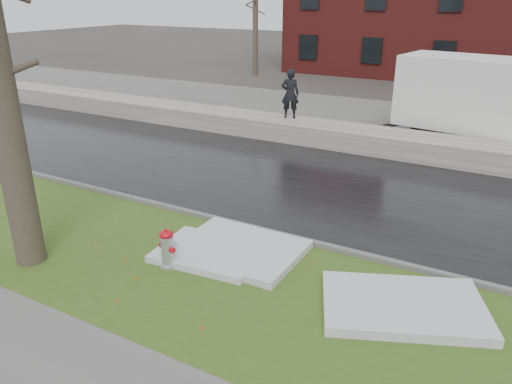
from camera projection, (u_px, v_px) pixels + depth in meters
The scene contains 14 objects.
ground at pixel (242, 252), 10.89m from camera, with size 120.00×120.00×0.00m, color #47423D.
verge at pixel (210, 278), 9.87m from camera, with size 60.00×4.50×0.04m, color #31511B.
road at pixel (321, 186), 14.53m from camera, with size 60.00×7.00×0.03m, color black.
parking_lot at pixel (397, 124), 21.41m from camera, with size 60.00×9.00×0.03m, color slate.
curb at pixel (264, 231), 11.67m from camera, with size 60.00×0.15×0.14m, color slate.
snowbank at pixel (366, 140), 17.80m from camera, with size 60.00×1.60×0.75m, color beige.
bg_tree_left at pixel (255, 24), 32.89m from camera, with size 1.40×1.62×6.50m.
bg_tree_center at pixel (362, 23), 33.42m from camera, with size 1.40×1.62×6.50m.
fire_hydrant at pixel (167, 247), 10.07m from camera, with size 0.43×0.38×0.86m.
box_truck at pixel (503, 104), 17.14m from camera, with size 9.68×3.43×3.19m.
worker at pixel (290, 94), 18.96m from camera, with size 0.68×0.44×1.85m, color black.
snow_patch_near at pixel (239, 249), 10.77m from camera, with size 2.60×2.00×0.16m, color silver.
snow_patch_far at pixel (210, 253), 10.64m from camera, with size 2.20×1.60×0.14m, color silver.
snow_patch_side at pixel (403, 306), 8.81m from camera, with size 2.80×1.80×0.18m, color silver.
Camera 1 is at (4.95, -8.25, 5.29)m, focal length 35.00 mm.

